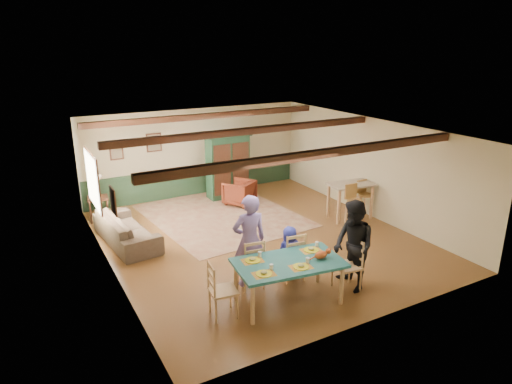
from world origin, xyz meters
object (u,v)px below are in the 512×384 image
dining_chair_end_right (347,265)px  armoire (228,166)px  person_woman (353,246)px  table_lamp (96,187)px  cat (321,254)px  person_child (289,252)px  dining_chair_far_left (251,262)px  sofa (126,229)px  bar_stool_right (365,199)px  dining_chair_far_right (291,255)px  dining_table (288,282)px  end_table (99,209)px  bar_stool_left (354,206)px  counter_table (350,201)px  person_man (249,241)px  armchair (239,192)px  dining_chair_end_left (223,289)px

dining_chair_end_right → armoire: bearing=-176.6°
person_woman → table_lamp: 7.10m
dining_chair_end_right → cat: 0.77m
dining_chair_end_right → person_child: 1.19m
dining_chair_far_left → sofa: (-1.63, 3.26, -0.17)m
cat → bar_stool_right: bearing=45.6°
person_woman → armoire: 6.23m
dining_chair_far_left → cat: (0.91, -1.02, 0.40)m
sofa → bar_stool_right: bar_stool_right is taller
dining_chair_far_left → cat: bearing=139.2°
dining_chair_far_right → person_woman: 1.27m
dining_chair_far_left → dining_chair_end_right: 1.86m
dining_table → end_table: 6.36m
bar_stool_right → table_lamp: bearing=151.3°
sofa → table_lamp: (-0.29, 1.85, 0.60)m
dining_chair_far_right → person_woman: size_ratio=0.58×
sofa → bar_stool_right: size_ratio=2.28×
end_table → bar_stool_left: (5.72, -3.70, 0.24)m
cat → bar_stool_left: (2.89, 2.43, -0.35)m
counter_table → bar_stool_right: bar_stool_right is taller
person_man → end_table: (-1.93, 5.03, -0.61)m
armchair → bar_stool_left: 3.52m
end_table → cat: bearing=-65.2°
dining_chair_far_left → armchair: (1.98, 4.42, -0.15)m
person_child → bar_stool_left: bar_stool_left is taller
person_child → counter_table: size_ratio=0.92×
person_child → bar_stool_left: bearing=-146.4°
armoire → armchair: armoire is taller
dining_chair_end_left → counter_table: (5.01, 2.62, -0.02)m
dining_chair_end_right → armchair: bearing=-177.0°
dining_chair_far_left → bar_stool_left: bar_stool_left is taller
person_child → end_table: person_child is taller
armoire → end_table: bearing=-179.3°
dining_chair_far_left → cat: 1.42m
person_man → end_table: 5.42m
end_table → person_man: bearing=-69.0°
dining_table → armchair: bearing=72.5°
dining_chair_far_right → sofa: size_ratio=0.44×
person_woman → cat: bearing=-81.9°
armchair → bar_stool_left: bar_stool_left is taller
dining_chair_far_right → counter_table: size_ratio=0.87×
dining_chair_far_left → dining_chair_far_right: same height
end_table → table_lamp: size_ratio=1.09×
person_woman → cat: size_ratio=4.58×
dining_chair_far_left → person_woman: bearing=156.4°
dining_table → bar_stool_right: bar_stool_right is taller
armoire → counter_table: armoire is taller
armoire → bar_stool_right: (2.52, -3.39, -0.49)m
bar_stool_left → dining_chair_far_right: bearing=-151.8°
end_table → armoire: bearing=1.5°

